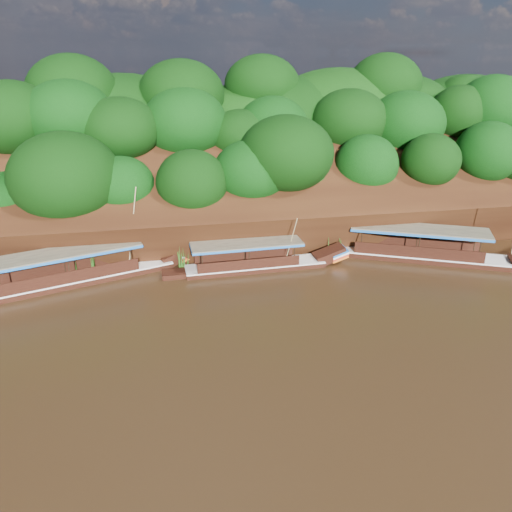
{
  "coord_description": "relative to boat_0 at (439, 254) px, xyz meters",
  "views": [
    {
      "loc": [
        -5.83,
        -26.78,
        15.42
      ],
      "look_at": [
        0.62,
        7.0,
        1.38
      ],
      "focal_mm": 35.0,
      "sensor_mm": 36.0,
      "label": 1
    }
  ],
  "objects": [
    {
      "name": "riverbank",
      "position": [
        -15.39,
        16.07,
        1.3
      ],
      "size": [
        120.0,
        30.06,
        19.4
      ],
      "color": "black",
      "rests_on": "ground"
    },
    {
      "name": "boat_0",
      "position": [
        0.0,
        0.0,
        0.0
      ],
      "size": [
        15.42,
        8.59,
        6.8
      ],
      "rotation": [
        0.0,
        0.0,
        -0.43
      ],
      "color": "black",
      "rests_on": "ground"
    },
    {
      "name": "ground",
      "position": [
        -15.38,
        -6.66,
        -0.59
      ],
      "size": [
        160.0,
        160.0,
        0.0
      ],
      "primitive_type": "plane",
      "color": "black",
      "rests_on": "ground"
    },
    {
      "name": "boat_2",
      "position": [
        -26.78,
        1.55,
        -0.02
      ],
      "size": [
        15.68,
        6.99,
        6.82
      ],
      "rotation": [
        0.0,
        0.0,
        0.33
      ],
      "color": "black",
      "rests_on": "ground"
    },
    {
      "name": "reeds",
      "position": [
        -18.03,
        2.63,
        0.28
      ],
      "size": [
        49.53,
        2.66,
        2.06
      ],
      "color": "#295E17",
      "rests_on": "ground"
    },
    {
      "name": "boat_1",
      "position": [
        -14.02,
        1.13,
        -0.09
      ],
      "size": [
        12.76,
        2.56,
        4.66
      ],
      "rotation": [
        0.0,
        0.0,
        0.04
      ],
      "color": "black",
      "rests_on": "ground"
    }
  ]
}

